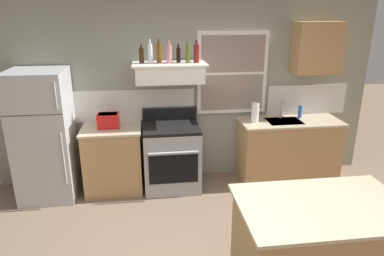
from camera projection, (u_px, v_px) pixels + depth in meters
name	position (u px, v px, depth m)	size (l,w,h in m)	color
back_wall	(188.00, 87.00, 5.01)	(5.40, 0.11, 2.70)	gray
refrigerator	(44.00, 136.00, 4.58)	(0.70, 0.72, 1.71)	#B7BABC
counter_left_of_stove	(113.00, 159.00, 4.86)	(0.79, 0.63, 0.91)	tan
toaster	(108.00, 120.00, 4.70)	(0.30, 0.20, 0.19)	red
stove_range	(172.00, 156.00, 4.92)	(0.76, 0.69, 1.09)	#9EA0A5
range_hood_shelf	(169.00, 72.00, 4.64)	(0.96, 0.52, 0.24)	white
bottle_brown_stout	(141.00, 55.00, 4.55)	(0.06, 0.06, 0.24)	#381E0F
bottle_clear_tall	(150.00, 53.00, 4.52)	(0.06, 0.06, 0.31)	silver
bottle_amber_wine	(159.00, 53.00, 4.58)	(0.07, 0.07, 0.30)	brown
bottle_rose_pink	(169.00, 54.00, 4.53)	(0.07, 0.07, 0.29)	#C67F84
bottle_balsamic_dark	(178.00, 55.00, 4.62)	(0.06, 0.06, 0.23)	black
bottle_olive_oil_square	(188.00, 54.00, 4.56)	(0.06, 0.06, 0.27)	#4C601E
bottle_red_label_wine	(196.00, 53.00, 4.58)	(0.07, 0.07, 0.28)	maroon
counter_right_with_sink	(287.00, 150.00, 5.17)	(1.43, 0.63, 0.91)	tan
sink_faucet	(282.00, 107.00, 5.04)	(0.03, 0.17, 0.28)	silver
paper_towel_roll	(255.00, 112.00, 4.91)	(0.11, 0.11, 0.27)	white
dish_soap_bottle	(300.00, 112.00, 5.11)	(0.06, 0.06, 0.18)	blue
kitchen_island	(318.00, 251.00, 3.03)	(1.40, 0.90, 0.91)	tan
upper_cabinet_right	(317.00, 48.00, 4.87)	(0.64, 0.32, 0.70)	tan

